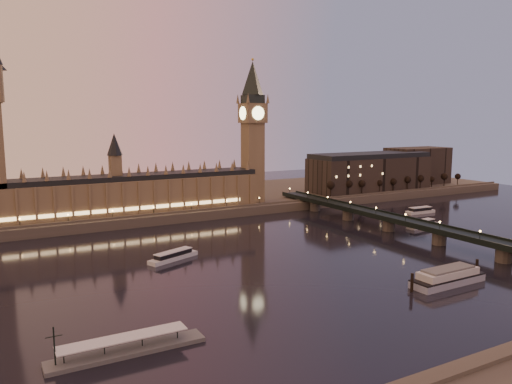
% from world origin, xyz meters
% --- Properties ---
extents(ground, '(700.00, 700.00, 0.00)m').
position_xyz_m(ground, '(0.00, 0.00, 0.00)').
color(ground, black).
rests_on(ground, ground).
extents(far_embankment, '(560.00, 130.00, 6.00)m').
position_xyz_m(far_embankment, '(30.00, 165.00, 3.00)').
color(far_embankment, '#423D35').
rests_on(far_embankment, ground).
extents(palace_of_westminster, '(180.00, 26.62, 52.00)m').
position_xyz_m(palace_of_westminster, '(-40.12, 120.99, 21.71)').
color(palace_of_westminster, brown).
rests_on(palace_of_westminster, ground).
extents(big_ben, '(17.68, 17.68, 104.00)m').
position_xyz_m(big_ben, '(53.99, 120.99, 63.95)').
color(big_ben, brown).
rests_on(big_ben, ground).
extents(westminster_bridge, '(13.20, 260.00, 15.30)m').
position_xyz_m(westminster_bridge, '(91.61, 0.00, 5.52)').
color(westminster_bridge, black).
rests_on(westminster_bridge, ground).
extents(city_block, '(155.00, 45.00, 34.00)m').
position_xyz_m(city_block, '(194.94, 130.93, 22.24)').
color(city_block, black).
rests_on(city_block, ground).
extents(bare_tree_0, '(5.59, 5.59, 11.36)m').
position_xyz_m(bare_tree_0, '(117.19, 109.00, 14.47)').
color(bare_tree_0, black).
rests_on(bare_tree_0, ground).
extents(bare_tree_1, '(5.59, 5.59, 11.36)m').
position_xyz_m(bare_tree_1, '(133.27, 109.00, 14.47)').
color(bare_tree_1, black).
rests_on(bare_tree_1, ground).
extents(bare_tree_2, '(5.59, 5.59, 11.36)m').
position_xyz_m(bare_tree_2, '(149.36, 109.00, 14.47)').
color(bare_tree_2, black).
rests_on(bare_tree_2, ground).
extents(bare_tree_3, '(5.59, 5.59, 11.36)m').
position_xyz_m(bare_tree_3, '(165.45, 109.00, 14.47)').
color(bare_tree_3, black).
rests_on(bare_tree_3, ground).
extents(bare_tree_4, '(5.59, 5.59, 11.36)m').
position_xyz_m(bare_tree_4, '(181.53, 109.00, 14.47)').
color(bare_tree_4, black).
rests_on(bare_tree_4, ground).
extents(bare_tree_5, '(5.59, 5.59, 11.36)m').
position_xyz_m(bare_tree_5, '(197.62, 109.00, 14.47)').
color(bare_tree_5, black).
rests_on(bare_tree_5, ground).
extents(bare_tree_6, '(5.59, 5.59, 11.36)m').
position_xyz_m(bare_tree_6, '(213.71, 109.00, 14.47)').
color(bare_tree_6, black).
rests_on(bare_tree_6, ground).
extents(bare_tree_7, '(5.59, 5.59, 11.36)m').
position_xyz_m(bare_tree_7, '(229.79, 109.00, 14.47)').
color(bare_tree_7, black).
rests_on(bare_tree_7, ground).
extents(bare_tree_8, '(5.59, 5.59, 11.36)m').
position_xyz_m(bare_tree_8, '(245.88, 109.00, 14.47)').
color(bare_tree_8, black).
rests_on(bare_tree_8, ground).
extents(bare_tree_9, '(5.59, 5.59, 11.36)m').
position_xyz_m(bare_tree_9, '(261.97, 109.00, 14.47)').
color(bare_tree_9, black).
rests_on(bare_tree_9, ground).
extents(cruise_boat_a, '(27.36, 15.95, 4.35)m').
position_xyz_m(cruise_boat_a, '(-43.22, 22.17, 1.92)').
color(cruise_boat_a, silver).
rests_on(cruise_boat_a, ground).
extents(cruise_boat_b, '(25.34, 9.56, 4.56)m').
position_xyz_m(cruise_boat_b, '(117.71, 16.36, 2.01)').
color(cruise_boat_b, silver).
rests_on(cruise_boat_b, ground).
extents(cruise_boat_c, '(23.05, 7.23, 4.56)m').
position_xyz_m(cruise_boat_c, '(151.98, 50.03, 2.01)').
color(cruise_boat_c, silver).
rests_on(cruise_boat_c, ground).
extents(moored_barge, '(40.38, 10.49, 7.40)m').
position_xyz_m(moored_barge, '(42.74, -66.31, 3.12)').
color(moored_barge, '#98A4C2').
rests_on(moored_barge, ground).
extents(pontoon_pier, '(45.41, 7.57, 12.11)m').
position_xyz_m(pontoon_pier, '(-87.84, -63.57, 1.31)').
color(pontoon_pier, '#595B5E').
rests_on(pontoon_pier, ground).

